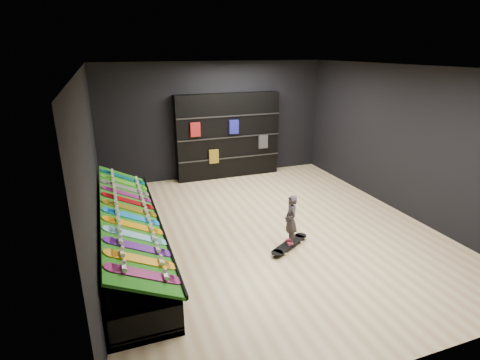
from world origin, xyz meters
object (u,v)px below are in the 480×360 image
object	(u,v)px
back_shelving	(228,136)
floor_skateboard	(289,245)
display_rack	(130,239)
child	(290,229)

from	to	relation	value
back_shelving	floor_skateboard	world-z (taller)	back_shelving
display_rack	back_shelving	bearing A→B (deg)	49.45
display_rack	child	size ratio (longest dim) A/B	8.44
display_rack	floor_skateboard	distance (m)	2.74
back_shelving	floor_skateboard	distance (m)	4.24
back_shelving	floor_skateboard	bearing A→B (deg)	-93.17
back_shelving	child	xyz separation A→B (m)	(-0.23, -4.10, -0.75)
floor_skateboard	child	xyz separation A→B (m)	(0.00, 0.00, 0.31)
back_shelving	display_rack	bearing A→B (deg)	-130.55
display_rack	floor_skateboard	bearing A→B (deg)	-16.64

